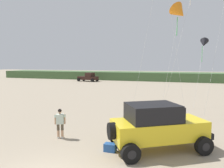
{
  "coord_description": "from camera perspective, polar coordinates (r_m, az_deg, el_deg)",
  "views": [
    {
      "loc": [
        4.71,
        -6.18,
        4.17
      ],
      "look_at": [
        0.89,
        5.09,
        3.03
      ],
      "focal_mm": 34.86,
      "sensor_mm": 36.0,
      "label": 1
    }
  ],
  "objects": [
    {
      "name": "cooler_box",
      "position": [
        10.72,
        -0.49,
        -16.3
      ],
      "size": [
        0.56,
        0.36,
        0.38
      ],
      "primitive_type": "cube",
      "rotation": [
        0.0,
        0.0,
        -0.0
      ],
      "color": "#23519E",
      "rests_on": "ground_plane"
    },
    {
      "name": "kite_white_parafoil",
      "position": [
        25.64,
        22.97,
        9.75
      ],
      "size": [
        1.57,
        5.53,
        6.93
      ],
      "color": "black",
      "rests_on": "ground_plane"
    },
    {
      "name": "person_watching",
      "position": [
        12.55,
        -13.46,
        -9.6
      ],
      "size": [
        0.57,
        0.43,
        1.67
      ],
      "color": "tan",
      "rests_on": "ground_plane"
    },
    {
      "name": "distant_pickup",
      "position": [
        50.14,
        -6.21,
        1.76
      ],
      "size": [
        4.82,
        2.96,
        1.98
      ],
      "color": "black",
      "rests_on": "ground_plane"
    },
    {
      "name": "jeep",
      "position": [
        10.77,
        11.84,
        -10.63
      ],
      "size": [
        4.96,
        4.32,
        2.26
      ],
      "color": "yellow",
      "rests_on": "ground_plane"
    },
    {
      "name": "dune_ridge",
      "position": [
        53.57,
        14.39,
        1.91
      ],
      "size": [
        90.0,
        7.78,
        1.96
      ],
      "primitive_type": "cube",
      "color": "#426038",
      "rests_on": "ground_plane"
    },
    {
      "name": "kite_red_delta",
      "position": [
        18.89,
        17.27,
        17.54
      ],
      "size": [
        2.08,
        4.44,
        8.98
      ],
      "color": "orange",
      "rests_on": "ground_plane"
    }
  ]
}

